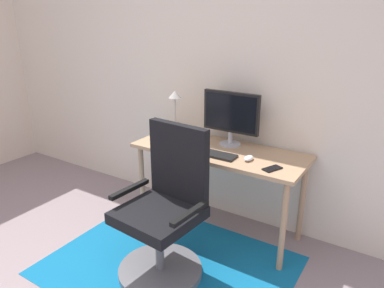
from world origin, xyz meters
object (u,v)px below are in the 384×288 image
Objects in this scene: computer_mouse at (249,158)px; desk at (219,159)px; coffee_cup at (161,129)px; office_chair at (165,219)px; cell_phone at (272,169)px; desk_lamp at (175,105)px; monitor at (231,115)px; keyboard at (210,153)px.

desk is at bearing 162.96° from computer_mouse.
office_chair is (0.56, -0.71, -0.37)m from coffee_cup.
cell_phone is 0.34× the size of desk_lamp.
computer_mouse is at bearing 63.46° from office_chair.
cell_phone is (1.12, -0.20, -0.04)m from coffee_cup.
keyboard is (-0.03, -0.28, -0.25)m from monitor.
keyboard is at bearing -94.92° from desk.
computer_mouse is 0.82m from desk_lamp.
desk_lamp is (0.16, 0.00, 0.25)m from coffee_cup.
coffee_cup is at bearing 133.11° from office_chair.
desk_lamp is at bearing -168.32° from cell_phone.
office_chair is at bearing -95.65° from monitor.
desk is 14.03× the size of coffee_cup.
coffee_cup is 0.29m from desk_lamp.
keyboard is 0.57m from desk_lamp.
coffee_cup is at bearing -171.78° from monitor.
desk is 0.71m from office_chair.
monitor is 0.62m from cell_phone.
desk_lamp reaches higher than office_chair.
monitor is at bearing 89.23° from office_chair.
computer_mouse is at bearing -17.04° from desk.
desk is 13.40× the size of computer_mouse.
coffee_cup is (-0.64, -0.09, -0.21)m from monitor.
cell_phone is 0.82m from office_chair.
monitor is 0.50m from desk_lamp.
coffee_cup is at bearing 171.41° from computer_mouse.
desk_lamp reaches higher than coffee_cup.
cell_phone is at bearing -17.14° from computer_mouse.
keyboard is 0.31m from computer_mouse.
coffee_cup is (-0.91, 0.14, 0.03)m from computer_mouse.
monitor is at bearing 81.03° from desk.
coffee_cup is at bearing 175.57° from desk.
office_chair reaches higher than keyboard.
desk is 0.53m from cell_phone.
monitor reaches higher than desk_lamp.
monitor is 3.45× the size of cell_phone.
computer_mouse is 0.74× the size of cell_phone.
office_chair reaches higher than computer_mouse.
computer_mouse reaches higher than keyboard.
monitor is 1.17× the size of desk_lamp.
desk_lamp is at bearing 169.48° from computer_mouse.
keyboard reaches higher than cell_phone.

